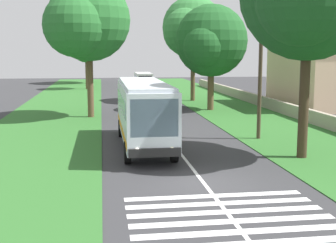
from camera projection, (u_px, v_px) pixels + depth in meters
name	position (u px, v px, depth m)	size (l,w,h in m)	color
ground	(204.00, 183.00, 19.36)	(160.00, 160.00, 0.00)	#333335
grass_verge_left	(44.00, 129.00, 32.89)	(120.00, 8.00, 0.04)	#2D6628
grass_verge_right	(267.00, 124.00, 35.18)	(120.00, 8.00, 0.04)	#2D6628
centre_line	(159.00, 126.00, 34.04)	(110.00, 0.16, 0.01)	silver
coach_bus	(144.00, 110.00, 26.45)	(11.16, 2.62, 3.73)	silver
zebra_crossing	(230.00, 216.00, 15.46)	(4.95, 6.80, 0.01)	silver
trailing_car_0	(164.00, 99.00, 46.97)	(4.30, 1.78, 1.43)	navy
trailing_car_1	(152.00, 92.00, 55.28)	(4.30, 1.78, 1.43)	#145933
trailing_minibus_0	(143.00, 80.00, 64.49)	(6.00, 2.14, 2.53)	silver
roadside_tree_left_0	(85.00, 48.00, 66.71)	(5.46, 4.44, 8.26)	brown
roadside_tree_left_1	(86.00, 22.00, 37.51)	(8.40, 6.88, 11.31)	brown
roadside_tree_left_2	(87.00, 40.00, 79.21)	(9.17, 7.57, 11.27)	brown
roadside_tree_right_0	(209.00, 43.00, 42.83)	(7.82, 6.62, 9.69)	brown
roadside_tree_right_1	(191.00, 29.00, 50.39)	(8.21, 6.91, 11.35)	brown
utility_pole	(260.00, 77.00, 28.62)	(0.24, 1.40, 7.33)	#473828
roadside_wall	(285.00, 108.00, 40.48)	(70.00, 0.40, 1.03)	#9E937F
roadside_building	(324.00, 69.00, 46.06)	(12.41, 8.15, 7.27)	beige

